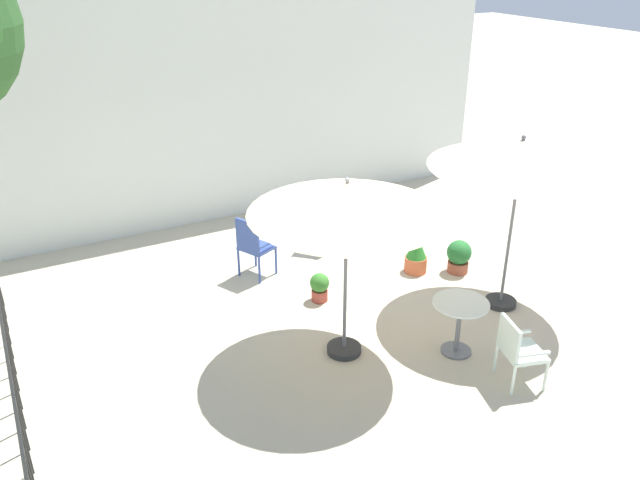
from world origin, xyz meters
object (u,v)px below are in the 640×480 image
Objects in this scene: cafe_table_0 at (459,318)px; potted_plant_4 at (416,254)px; potted_plant_3 at (320,287)px; patio_umbrella_0 at (347,199)px; potted_plant_0 at (360,216)px; potted_plant_2 at (459,256)px; patio_chair_1 at (319,219)px; patio_chair_2 at (517,348)px; patio_umbrella_1 at (521,155)px; patio_chair_0 at (253,244)px.

potted_plant_4 is (0.83, 2.01, -0.20)m from cafe_table_0.
cafe_table_0 is 1.68× the size of potted_plant_3.
patio_umbrella_0 is 4.91× the size of potted_plant_0.
potted_plant_4 is at bearing 2.01° from potted_plant_3.
potted_plant_2 is at bearing 20.76° from patio_umbrella_0.
patio_umbrella_0 is 2.75× the size of patio_chair_1.
potted_plant_3 is (-1.12, 2.76, -0.27)m from patio_chair_2.
patio_umbrella_0 is 3.61× the size of potted_plant_4.
potted_plant_0 is at bearing 55.29° from patio_umbrella_0.
patio_chair_2 reaches higher than potted_plant_4.
patio_umbrella_1 is 2.94× the size of patio_chair_2.
potted_plant_4 is (0.90, -1.53, -0.19)m from patio_chair_1.
potted_plant_0 is 2.19m from potted_plant_2.
patio_umbrella_0 is 4.24m from potted_plant_0.
patio_umbrella_0 is at bearing -147.40° from potted_plant_4.
patio_chair_0 is 1.50× the size of potted_plant_4.
potted_plant_2 is at bearing 50.13° from cafe_table_0.
potted_plant_4 is (2.31, -1.06, -0.25)m from patio_chair_0.
potted_plant_2 is at bearing 84.70° from patio_umbrella_1.
potted_plant_0 is 1.11× the size of potted_plant_3.
patio_chair_2 is (-1.12, -1.41, -1.76)m from patio_umbrella_1.
patio_umbrella_0 is at bearing -104.66° from potted_plant_3.
patio_chair_0 is 4.23m from patio_chair_2.
potted_plant_0 is at bearing 103.19° from potted_plant_2.
patio_umbrella_1 reaches higher than potted_plant_0.
potted_plant_4 reaches higher than potted_plant_3.
patio_umbrella_0 is at bearing -159.24° from potted_plant_2.
potted_plant_4 is (-0.09, -1.80, 0.04)m from potted_plant_0.
potted_plant_2 is (1.41, 1.69, -0.23)m from cafe_table_0.
cafe_table_0 reaches higher than potted_plant_2.
patio_umbrella_0 is 3.49m from patio_chair_1.
patio_umbrella_0 is 2.58m from patio_umbrella_1.
patio_umbrella_1 is 5.80× the size of potted_plant_3.
patio_chair_2 is at bearing -116.13° from potted_plant_2.
patio_umbrella_0 is at bearing 151.76° from cafe_table_0.
potted_plant_4 is at bearing -59.48° from patio_chair_1.
patio_chair_1 is 1.79m from potted_plant_4.
potted_plant_3 is at bearing 148.97° from patio_umbrella_1.
patio_umbrella_0 is 0.94× the size of patio_umbrella_1.
patio_umbrella_0 is 3.39m from potted_plant_2.
patio_chair_2 is 1.60× the size of potted_plant_2.
cafe_table_0 is at bearing -28.24° from patio_umbrella_0.
patio_chair_1 is 1.00× the size of patio_chair_2.
patio_umbrella_0 is 2.40× the size of patio_chair_0.
potted_plant_0 is 0.73× the size of potted_plant_4.
patio_chair_2 is at bearing -76.95° from cafe_table_0.
cafe_table_0 is (-1.31, -0.61, -1.75)m from patio_umbrella_1.
patio_umbrella_0 is 2.86m from patio_chair_0.
cafe_table_0 is 1.37× the size of potted_plant_2.
cafe_table_0 is 0.85× the size of patio_chair_1.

